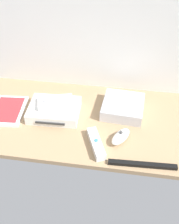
{
  "coord_description": "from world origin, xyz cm",
  "views": [
    {
      "loc": [
        12.52,
        -82.59,
        76.31
      ],
      "look_at": [
        0.0,
        0.0,
        4.0
      ],
      "focal_mm": 43.32,
      "sensor_mm": 36.0,
      "label": 1
    }
  ],
  "objects": [
    {
      "name": "mini_computer",
      "position": [
        13.35,
        7.14,
        2.64
      ],
      "size": [
        18.14,
        18.14,
        5.3
      ],
      "rotation": [
        0.0,
        0.0,
        -0.07
      ],
      "color": "silver",
      "rests_on": "ground_plane"
    },
    {
      "name": "back_wall",
      "position": [
        0.0,
        24.6,
        32.0
      ],
      "size": [
        110.0,
        1.2,
        64.0
      ],
      "primitive_type": "cube",
      "color": "white",
      "rests_on": "ground"
    },
    {
      "name": "remote_wand",
      "position": [
        4.69,
        -14.55,
        1.51
      ],
      "size": [
        9.01,
        15.05,
        3.4
      ],
      "rotation": [
        0.0,
        0.0,
        0.39
      ],
      "color": "white",
      "rests_on": "ground_plane"
    },
    {
      "name": "game_console",
      "position": [
        -15.23,
        1.02,
        2.2
      ],
      "size": [
        21.58,
        17.1,
        4.4
      ],
      "rotation": [
        0.0,
        0.0,
        0.04
      ],
      "color": "white",
      "rests_on": "ground_plane"
    },
    {
      "name": "remote_nunchuk",
      "position": [
        13.53,
        -10.14,
        2.04
      ],
      "size": [
        8.94,
        10.83,
        5.1
      ],
      "rotation": [
        0.0,
        0.0,
        -0.54
      ],
      "color": "white",
      "rests_on": "ground_plane"
    },
    {
      "name": "ground_plane",
      "position": [
        0.0,
        0.0,
        -1.0
      ],
      "size": [
        100.0,
        48.0,
        2.0
      ],
      "primitive_type": "cube",
      "color": "#9E7F5B",
      "rests_on": "ground"
    },
    {
      "name": "remote_classic_pad",
      "position": [
        -14.82,
        2.39,
        5.41
      ],
      "size": [
        16.06,
        11.69,
        2.4
      ],
      "rotation": [
        0.0,
        0.0,
        0.28
      ],
      "color": "white",
      "rests_on": "game_console"
    },
    {
      "name": "game_case",
      "position": [
        -35.42,
        -0.59,
        0.76
      ],
      "size": [
        15.3,
        20.18,
        1.56
      ],
      "rotation": [
        0.0,
        0.0,
        0.09
      ],
      "color": "white",
      "rests_on": "ground_plane"
    },
    {
      "name": "sensor_bar",
      "position": [
        21.91,
        -21.23,
        0.7
      ],
      "size": [
        24.06,
        2.89,
        1.4
      ],
      "primitive_type": "cube",
      "rotation": [
        0.0,
        0.0,
        0.05
      ],
      "color": "black",
      "rests_on": "ground_plane"
    }
  ]
}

